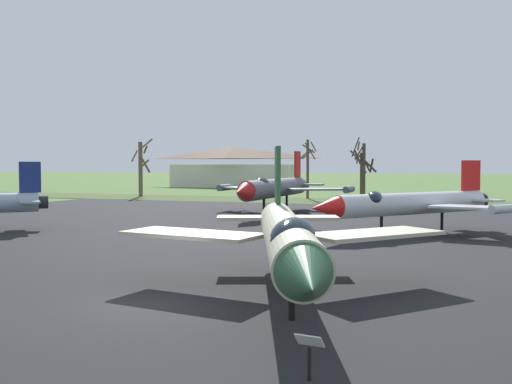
{
  "coord_description": "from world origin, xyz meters",
  "views": [
    {
      "loc": [
        9.83,
        -16.4,
        4.61
      ],
      "look_at": [
        -4.14,
        21.57,
        2.7
      ],
      "focal_mm": 40.46,
      "sensor_mm": 36.0,
      "label": 1
    }
  ],
  "objects": [
    {
      "name": "ground_plane",
      "position": [
        0.0,
        0.0,
        0.0
      ],
      "size": [
        600.0,
        600.0,
        0.0
      ],
      "primitive_type": "plane",
      "color": "#4C6B33"
    },
    {
      "name": "asphalt_apron",
      "position": [
        0.0,
        18.13,
        0.03
      ],
      "size": [
        77.34,
        60.42,
        0.05
      ],
      "primitive_type": "cube",
      "color": "black",
      "rests_on": "ground"
    },
    {
      "name": "grass_verge_strip",
      "position": [
        0.0,
        54.33,
        0.03
      ],
      "size": [
        137.34,
        12.0,
        0.06
      ],
      "primitive_type": "cube",
      "color": "#405529",
      "rests_on": "ground"
    },
    {
      "name": "jet_fighter_front_left",
      "position": [
        -6.92,
        34.2,
        2.49
      ],
      "size": [
        13.34,
        17.72,
        6.02
      ],
      "color": "#565B60",
      "rests_on": "ground"
    },
    {
      "name": "info_placard_front_left",
      "position": [
        -7.03,
        26.58,
        0.62
      ],
      "size": [
        0.5,
        0.3,
        1.01
      ],
      "color": "black",
      "rests_on": "ground"
    },
    {
      "name": "jet_fighter_front_right",
      "position": [
        6.31,
        22.24,
        2.11
      ],
      "size": [
        12.05,
        13.19,
        4.93
      ],
      "color": "silver",
      "rests_on": "ground"
    },
    {
      "name": "info_placard_front_right",
      "position": [
        1.89,
        15.48,
        0.59
      ],
      "size": [
        0.49,
        0.28,
        0.95
      ],
      "color": "black",
      "rests_on": "ground"
    },
    {
      "name": "jet_fighter_rear_left",
      "position": [
        4.15,
        1.98,
        2.21
      ],
      "size": [
        11.56,
        15.19,
        5.42
      ],
      "color": "#B7B293",
      "rests_on": "ground"
    },
    {
      "name": "info_placard_rear_left",
      "position": [
        6.75,
        -4.78,
        0.69
      ],
      "size": [
        0.63,
        0.34,
        1.06
      ],
      "color": "black",
      "rests_on": "ground"
    },
    {
      "name": "bare_tree_far_left",
      "position": [
        -34.37,
        55.82,
        4.34
      ],
      "size": [
        2.58,
        2.56,
        8.43
      ],
      "color": "brown",
      "rests_on": "ground"
    },
    {
      "name": "bare_tree_left_of_center",
      "position": [
        -10.51,
        59.18,
        4.58
      ],
      "size": [
        2.65,
        2.66,
        8.02
      ],
      "color": "brown",
      "rests_on": "ground"
    },
    {
      "name": "bare_tree_center",
      "position": [
        -2.89,
        58.12,
        3.72
      ],
      "size": [
        3.47,
        3.56,
        6.55
      ],
      "color": "#42382D",
      "rests_on": "ground"
    },
    {
      "name": "bare_tree_right_of_center",
      "position": [
        -2.71,
        56.69,
        4.24
      ],
      "size": [
        1.98,
        2.59,
        8.16
      ],
      "color": "#42382D",
      "rests_on": "ground"
    },
    {
      "name": "visitor_building",
      "position": [
        -35.78,
        94.31,
        4.06
      ],
      "size": [
        26.94,
        10.02,
        8.3
      ],
      "color": "beige",
      "rests_on": "ground"
    }
  ]
}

